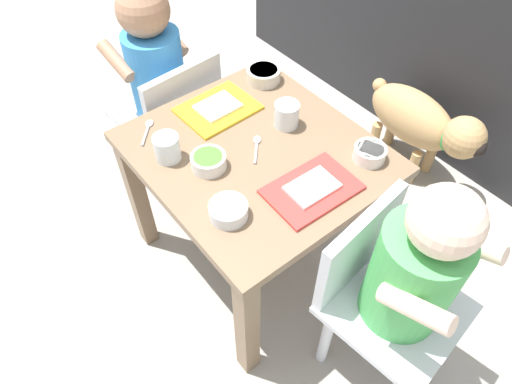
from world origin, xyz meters
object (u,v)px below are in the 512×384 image
at_px(water_cup_right, 167,149).
at_px(seated_child_left, 158,73).
at_px(dog, 422,122).
at_px(cereal_bowl_left_side, 208,161).
at_px(food_tray_left, 218,108).
at_px(cereal_bowl_right_side, 264,74).
at_px(seated_child_right, 408,273).
at_px(food_tray_right, 312,189).
at_px(spoon_by_left_tray, 147,130).
at_px(dining_table, 256,172).
at_px(veggie_bowl_far, 228,210).
at_px(spoon_by_right_tray, 257,146).
at_px(veggie_bowl_near, 370,153).
at_px(water_cup_left, 286,116).

bearing_deg(water_cup_right, seated_child_left, 153.71).
relative_size(dog, cereal_bowl_left_side, 5.49).
height_order(food_tray_left, cereal_bowl_right_side, cereal_bowl_right_side).
relative_size(seated_child_right, food_tray_right, 3.23).
height_order(food_tray_right, spoon_by_left_tray, food_tray_right).
bearing_deg(seated_child_left, dining_table, 1.57).
xyz_separation_m(dining_table, veggie_bowl_far, (0.13, -0.18, 0.10)).
height_order(veggie_bowl_far, spoon_by_left_tray, veggie_bowl_far).
xyz_separation_m(dining_table, food_tray_left, (-0.18, 0.02, 0.09)).
height_order(cereal_bowl_left_side, veggie_bowl_far, cereal_bowl_left_side).
height_order(seated_child_right, spoon_by_left_tray, seated_child_right).
xyz_separation_m(dog, veggie_bowl_far, (0.07, -0.86, 0.26)).
relative_size(dining_table, food_tray_left, 2.89).
bearing_deg(spoon_by_left_tray, dog, 71.79).
distance_m(food_tray_right, cereal_bowl_left_side, 0.25).
height_order(seated_child_left, spoon_by_right_tray, seated_child_left).
distance_m(food_tray_left, veggie_bowl_near, 0.42).
relative_size(cereal_bowl_right_side, spoon_by_left_tray, 1.18).
height_order(dining_table, water_cup_right, water_cup_right).
bearing_deg(food_tray_left, water_cup_left, 33.24).
height_order(dog, cereal_bowl_left_side, cereal_bowl_left_side).
bearing_deg(veggie_bowl_far, cereal_bowl_left_side, 161.13).
relative_size(dining_table, dog, 1.27).
bearing_deg(veggie_bowl_near, spoon_by_left_tray, -138.92).
bearing_deg(food_tray_left, dining_table, -4.89).
distance_m(water_cup_left, spoon_by_right_tray, 0.12).
bearing_deg(water_cup_left, dining_table, -78.05).
height_order(seated_child_right, food_tray_left, seated_child_right).
relative_size(seated_child_left, water_cup_right, 10.90).
relative_size(seated_child_left, spoon_by_left_tray, 8.59).
bearing_deg(seated_child_right, cereal_bowl_left_side, -161.36).
height_order(cereal_bowl_left_side, veggie_bowl_near, cereal_bowl_left_side).
relative_size(cereal_bowl_left_side, cereal_bowl_right_side, 0.87).
xyz_separation_m(seated_child_right, food_tray_left, (-0.64, -0.02, 0.04)).
relative_size(dog, spoon_by_right_tray, 5.64).
bearing_deg(seated_child_left, food_tray_right, 2.53).
distance_m(cereal_bowl_left_side, cereal_bowl_right_side, 0.37).
bearing_deg(veggie_bowl_far, food_tray_left, 148.29).
xyz_separation_m(veggie_bowl_far, spoon_by_right_tray, (-0.13, 0.18, -0.02)).
xyz_separation_m(cereal_bowl_right_side, spoon_by_right_tray, (0.21, -0.19, -0.02)).
bearing_deg(veggie_bowl_near, dog, 106.17).
bearing_deg(seated_child_left, cereal_bowl_right_side, 40.51).
bearing_deg(seated_child_left, water_cup_right, -26.29).
relative_size(food_tray_left, water_cup_right, 3.14).
bearing_deg(food_tray_left, spoon_by_left_tray, -103.37).
distance_m(seated_child_right, dog, 0.79).
relative_size(seated_child_left, food_tray_right, 3.32).
bearing_deg(seated_child_left, cereal_bowl_left_side, -14.54).
relative_size(food_tray_right, veggie_bowl_far, 2.49).
bearing_deg(water_cup_left, dog, 82.13).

